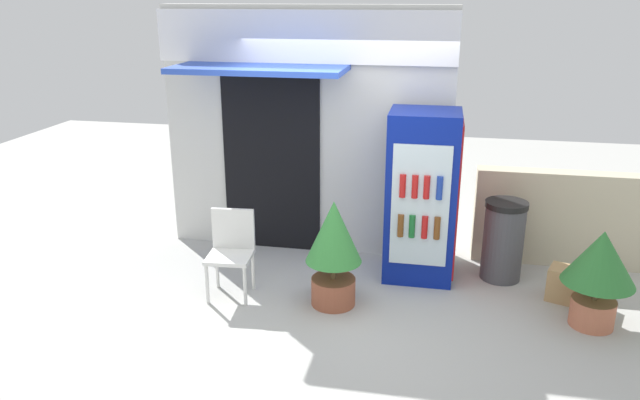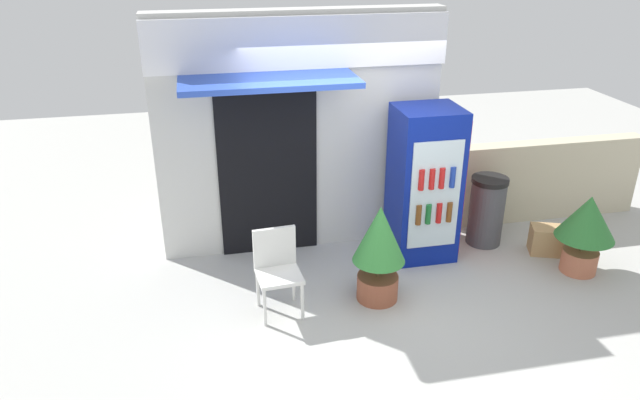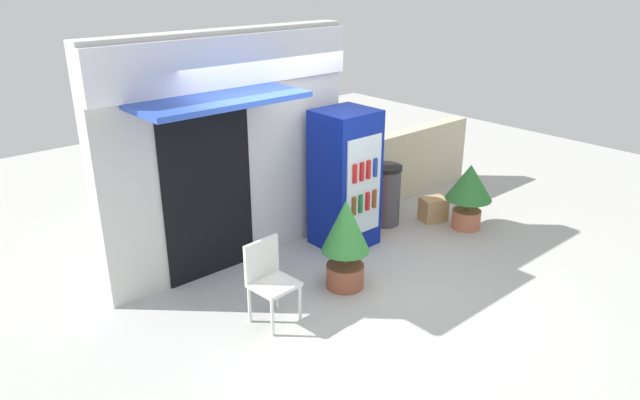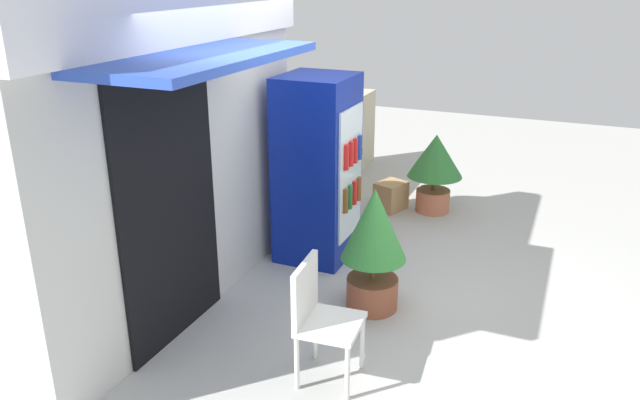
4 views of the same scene
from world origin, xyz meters
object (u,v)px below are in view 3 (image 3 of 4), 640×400
Objects in this scene: potted_plant_near_shop at (346,237)px; potted_plant_curbside at (469,188)px; cardboard_box at (433,209)px; trash_bin at (385,195)px; plastic_chair at (269,276)px; drink_cooler at (346,179)px.

potted_plant_curbside is at bearing 1.33° from potted_plant_near_shop.
potted_plant_near_shop is 2.42m from cardboard_box.
trash_bin is (1.69, 0.94, -0.19)m from potted_plant_near_shop.
potted_plant_curbside is (3.53, 0.02, 0.09)m from plastic_chair.
drink_cooler is 1.71m from cardboard_box.
plastic_chair is 2.47× the size of cardboard_box.
trash_bin is 2.45× the size of cardboard_box.
trash_bin is at bearing 5.66° from drink_cooler.
potted_plant_near_shop is 1.15× the size of potted_plant_curbside.
potted_plant_near_shop is at bearing -2.15° from plastic_chair.
plastic_chair is 1.01× the size of trash_bin.
potted_plant_near_shop is at bearing -133.42° from drink_cooler.
potted_plant_near_shop reaches higher than cardboard_box.
potted_plant_near_shop is 1.95m from trash_bin.
plastic_chair is at bearing -179.72° from potted_plant_curbside.
drink_cooler is 2.08m from plastic_chair.
plastic_chair is 0.81× the size of potted_plant_near_shop.
plastic_chair is 0.93× the size of potted_plant_curbside.
drink_cooler is at bearing 23.43° from plastic_chair.
plastic_chair reaches higher than trash_bin.
potted_plant_curbside is 0.66m from cardboard_box.
potted_plant_curbside reaches higher than trash_bin.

